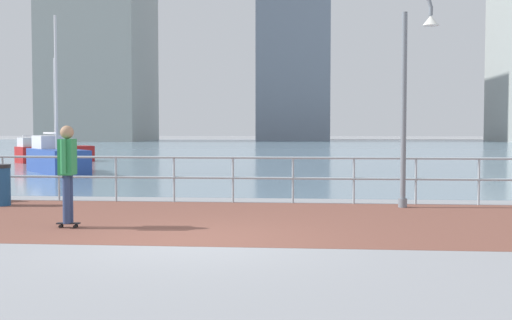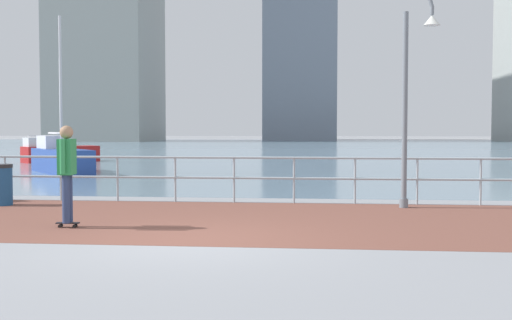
# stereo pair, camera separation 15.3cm
# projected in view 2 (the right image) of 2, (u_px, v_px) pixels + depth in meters

# --- Properties ---
(ground) EXTENTS (220.00, 220.00, 0.00)m
(ground) POSITION_uv_depth(u_px,v_px,m) (294.00, 151.00, 49.55)
(ground) COLOR gray
(brick_paving) EXTENTS (28.00, 5.59, 0.01)m
(brick_paving) POSITION_uv_depth(u_px,v_px,m) (215.00, 219.00, 12.07)
(brick_paving) COLOR brown
(brick_paving) RESTS_ON ground
(harbor_water) EXTENTS (180.00, 88.00, 0.00)m
(harbor_water) POSITION_uv_depth(u_px,v_px,m) (298.00, 148.00, 59.57)
(harbor_water) COLOR #6B899E
(harbor_water) RESTS_ON ground
(waterfront_railing) EXTENTS (25.25, 0.06, 1.08)m
(waterfront_railing) POSITION_uv_depth(u_px,v_px,m) (234.00, 171.00, 14.81)
(waterfront_railing) COLOR #9EADB7
(waterfront_railing) RESTS_ON ground
(lamppost) EXTENTS (0.81, 0.37, 4.84)m
(lamppost) POSITION_uv_depth(u_px,v_px,m) (413.00, 85.00, 13.70)
(lamppost) COLOR slate
(lamppost) RESTS_ON ground
(skateboarder) EXTENTS (0.41, 0.56, 1.78)m
(skateboarder) POSITION_uv_depth(u_px,v_px,m) (67.00, 166.00, 11.02)
(skateboarder) COLOR black
(skateboarder) RESTS_ON ground
(trash_bin) EXTENTS (0.46, 0.46, 0.93)m
(trash_bin) POSITION_uv_depth(u_px,v_px,m) (2.00, 185.00, 14.28)
(trash_bin) COLOR navy
(trash_bin) RESTS_ON ground
(sailboat_red) EXTENTS (3.74, 4.28, 6.13)m
(sailboat_red) POSITION_uv_depth(u_px,v_px,m) (61.00, 158.00, 25.06)
(sailboat_red) COLOR #284799
(sailboat_red) RESTS_ON ground
(sailboat_blue) EXTENTS (3.56, 3.59, 5.42)m
(sailboat_blue) POSITION_uv_depth(u_px,v_px,m) (58.00, 152.00, 33.26)
(sailboat_blue) COLOR #B21E1E
(sailboat_blue) RESTS_ON ground
(tower_slate) EXTENTS (11.04, 13.58, 25.24)m
(tower_slate) POSITION_uv_depth(u_px,v_px,m) (301.00, 65.00, 99.99)
(tower_slate) COLOR slate
(tower_slate) RESTS_ON ground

